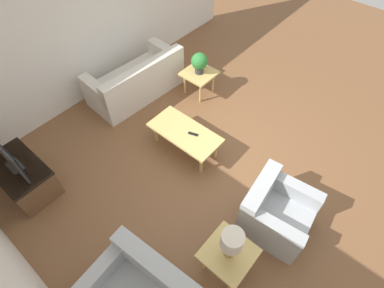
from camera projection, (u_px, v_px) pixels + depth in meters
name	position (u px, v px, depth m)	size (l,w,h in m)	color
ground_plane	(222.00, 160.00, 4.99)	(14.00, 14.00, 0.00)	brown
wall_right	(87.00, 22.00, 5.20)	(0.12, 7.20, 2.70)	white
sofa	(137.00, 82.00, 5.80)	(0.97, 1.89, 0.81)	silver
armchair	(275.00, 212.00, 4.04)	(0.93, 0.91, 0.80)	#A8ADB2
coffee_table	(185.00, 133.00, 4.84)	(1.19, 0.58, 0.44)	tan
side_table_plant	(199.00, 75.00, 5.75)	(0.58, 0.58, 0.49)	tan
side_table_lamp	(228.00, 255.00, 3.58)	(0.58, 0.58, 0.49)	tan
tv_stand_chest	(23.00, 176.00, 4.45)	(1.01, 0.61, 0.53)	brown
television	(6.00, 156.00, 4.05)	(0.84, 0.16, 0.53)	#2D2D2D
potted_plant	(199.00, 62.00, 5.52)	(0.31, 0.31, 0.41)	#333338
table_lamp	(232.00, 242.00, 3.27)	(0.26, 0.26, 0.50)	#997F4C
remote_control	(193.00, 134.00, 4.76)	(0.16, 0.09, 0.02)	black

